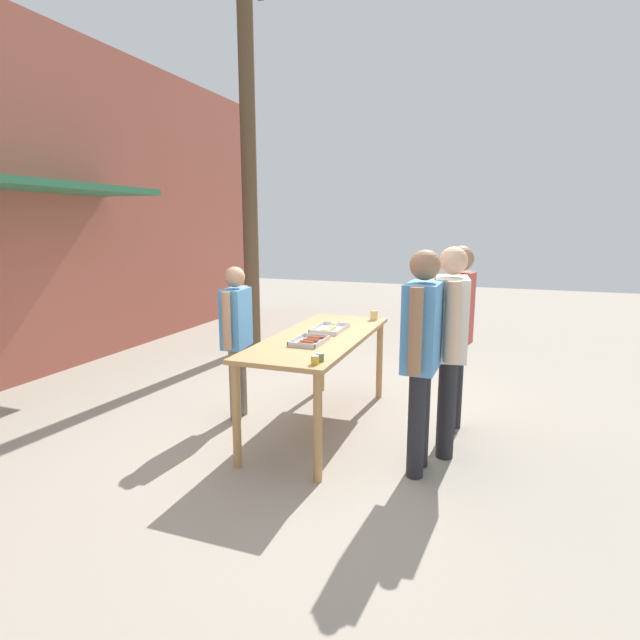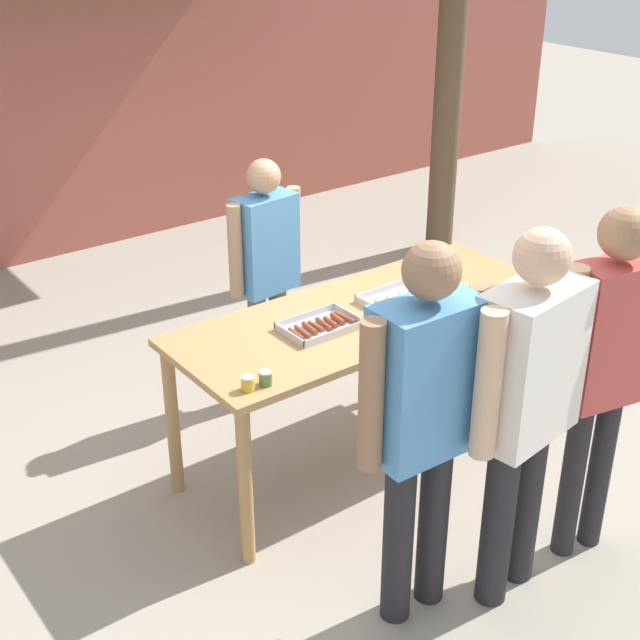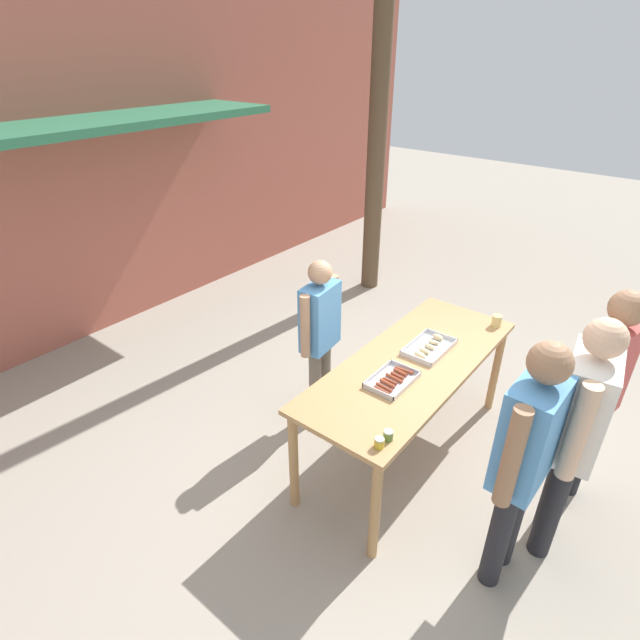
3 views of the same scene
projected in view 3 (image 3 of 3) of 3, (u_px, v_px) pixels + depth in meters
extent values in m
plane|color=#A39989|center=(403.00, 449.00, 4.34)|extent=(24.00, 24.00, 0.00)
cube|color=#A85647|center=(99.00, 130.00, 5.41)|extent=(12.00, 0.12, 4.50)
cube|color=#2D704C|center=(125.00, 120.00, 5.03)|extent=(3.20, 1.00, 0.08)
cube|color=tan|center=(412.00, 363.00, 3.89)|extent=(2.17, 0.83, 0.04)
cylinder|color=tan|center=(375.00, 511.00, 3.24)|extent=(0.07, 0.07, 0.88)
cylinder|color=tan|center=(496.00, 369.00, 4.62)|extent=(0.07, 0.07, 0.88)
cylinder|color=tan|center=(294.00, 461.00, 3.62)|extent=(0.07, 0.07, 0.88)
cylinder|color=tan|center=(428.00, 344.00, 5.00)|extent=(0.07, 0.07, 0.88)
cube|color=silver|center=(392.00, 381.00, 3.65)|extent=(0.39, 0.26, 0.01)
cube|color=silver|center=(408.00, 386.00, 3.57)|extent=(0.39, 0.01, 0.03)
cube|color=silver|center=(377.00, 373.00, 3.71)|extent=(0.39, 0.01, 0.03)
cube|color=silver|center=(378.00, 392.00, 3.51)|extent=(0.01, 0.26, 0.03)
cube|color=silver|center=(406.00, 367.00, 3.77)|extent=(0.01, 0.26, 0.03)
cylinder|color=brown|center=(382.00, 390.00, 3.53)|extent=(0.04, 0.13, 0.03)
cylinder|color=brown|center=(384.00, 387.00, 3.56)|extent=(0.04, 0.14, 0.02)
cylinder|color=brown|center=(387.00, 384.00, 3.60)|extent=(0.04, 0.13, 0.03)
cylinder|color=brown|center=(390.00, 381.00, 3.63)|extent=(0.02, 0.12, 0.02)
cylinder|color=brown|center=(394.00, 378.00, 3.66)|extent=(0.04, 0.15, 0.02)
cylinder|color=brown|center=(397.00, 376.00, 3.68)|extent=(0.04, 0.11, 0.03)
cylinder|color=brown|center=(400.00, 372.00, 3.71)|extent=(0.04, 0.12, 0.03)
cylinder|color=brown|center=(404.00, 370.00, 3.74)|extent=(0.04, 0.15, 0.02)
cube|color=silver|center=(429.00, 349.00, 4.03)|extent=(0.45, 0.28, 0.01)
cube|color=silver|center=(445.00, 352.00, 3.95)|extent=(0.45, 0.01, 0.03)
cube|color=silver|center=(414.00, 341.00, 4.10)|extent=(0.45, 0.01, 0.03)
cube|color=silver|center=(416.00, 358.00, 3.87)|extent=(0.01, 0.28, 0.03)
cube|color=silver|center=(442.00, 335.00, 4.18)|extent=(0.01, 0.28, 0.03)
ellipsoid|color=beige|center=(420.00, 355.00, 3.90)|extent=(0.07, 0.11, 0.05)
ellipsoid|color=beige|center=(424.00, 351.00, 3.96)|extent=(0.06, 0.10, 0.04)
ellipsoid|color=beige|center=(430.00, 347.00, 4.02)|extent=(0.05, 0.10, 0.03)
ellipsoid|color=beige|center=(434.00, 342.00, 4.08)|extent=(0.06, 0.10, 0.03)
ellipsoid|color=beige|center=(438.00, 337.00, 4.14)|extent=(0.06, 0.10, 0.04)
cylinder|color=gold|center=(379.00, 443.00, 3.05)|extent=(0.06, 0.06, 0.06)
cylinder|color=#B2B2B7|center=(380.00, 439.00, 3.04)|extent=(0.06, 0.06, 0.01)
cylinder|color=#567A38|center=(388.00, 436.00, 3.11)|extent=(0.06, 0.06, 0.06)
cylinder|color=#B2B2B7|center=(389.00, 432.00, 3.09)|extent=(0.06, 0.06, 0.01)
cylinder|color=#DBC67A|center=(497.00, 321.00, 4.34)|extent=(0.08, 0.08, 0.10)
cylinder|color=#756B5B|center=(315.00, 385.00, 4.52)|extent=(0.11, 0.11, 0.75)
cylinder|color=#756B5B|center=(325.00, 376.00, 4.64)|extent=(0.11, 0.11, 0.75)
cube|color=#5193D1|center=(320.00, 317.00, 4.25)|extent=(0.39, 0.25, 0.59)
sphere|color=tan|center=(320.00, 272.00, 4.05)|extent=(0.20, 0.20, 0.20)
cylinder|color=tan|center=(305.00, 327.00, 4.08)|extent=(0.08, 0.08, 0.56)
cylinder|color=tan|center=(334.00, 305.00, 4.41)|extent=(0.08, 0.08, 0.56)
cylinder|color=#232328|center=(512.00, 515.00, 3.22)|extent=(0.13, 0.13, 0.86)
cylinder|color=#232328|center=(499.00, 535.00, 3.09)|extent=(0.13, 0.13, 0.86)
cube|color=#5193D1|center=(531.00, 433.00, 2.78)|extent=(0.46, 0.26, 0.68)
sphere|color=#936B4C|center=(550.00, 363.00, 2.55)|extent=(0.23, 0.23, 0.23)
cylinder|color=#936B4C|center=(549.00, 407.00, 2.95)|extent=(0.10, 0.10, 0.64)
cylinder|color=#936B4C|center=(512.00, 458.00, 2.59)|extent=(0.10, 0.10, 0.64)
cylinder|color=#232328|center=(583.00, 450.00, 3.73)|extent=(0.11, 0.11, 0.85)
cylinder|color=#232328|center=(572.00, 461.00, 3.64)|extent=(0.11, 0.11, 0.85)
cube|color=#C64C47|center=(607.00, 371.00, 3.31)|extent=(0.40, 0.28, 0.68)
sphere|color=#936B4C|center=(628.00, 308.00, 3.08)|extent=(0.23, 0.23, 0.23)
cylinder|color=#936B4C|center=(622.00, 357.00, 3.42)|extent=(0.08, 0.08, 0.64)
cylinder|color=#936B4C|center=(591.00, 381.00, 3.18)|extent=(0.08, 0.08, 0.64)
cylinder|color=#232328|center=(556.00, 485.00, 3.44)|extent=(0.14, 0.14, 0.86)
cylinder|color=#232328|center=(551.00, 507.00, 3.28)|extent=(0.14, 0.14, 0.86)
cube|color=silver|center=(583.00, 406.00, 2.98)|extent=(0.51, 0.33, 0.68)
sphere|color=#DBAD89|center=(606.00, 338.00, 2.75)|extent=(0.23, 0.23, 0.23)
cylinder|color=#DBAD89|center=(590.00, 378.00, 3.19)|extent=(0.11, 0.11, 0.65)
cylinder|color=#DBAD89|center=(578.00, 433.00, 2.75)|extent=(0.11, 0.11, 0.65)
cylinder|color=brown|center=(382.00, 47.00, 5.75)|extent=(0.24, 0.24, 6.07)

